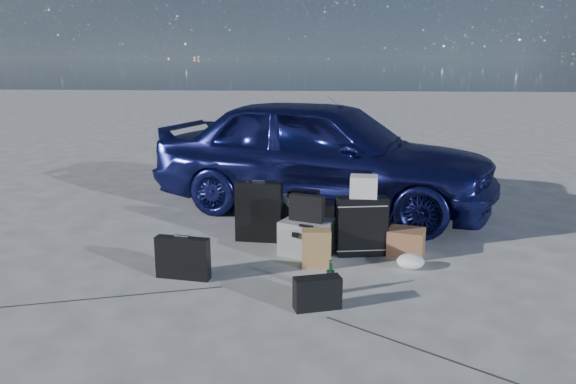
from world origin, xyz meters
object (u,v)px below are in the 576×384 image
object	(u,v)px
cardboard_box	(406,242)
green_bottle	(330,278)
pelican_case	(307,237)
briefcase	(183,258)
suitcase_left	(259,211)
suitcase_right	(362,226)
duffel_bag	(302,218)
car	(323,154)

from	to	relation	value
cardboard_box	green_bottle	size ratio (longest dim) A/B	1.27
pelican_case	green_bottle	distance (m)	0.99
briefcase	cardboard_box	bearing A→B (deg)	29.65
pelican_case	suitcase_left	distance (m)	0.68
suitcase_left	cardboard_box	world-z (taller)	suitcase_left
briefcase	suitcase_right	bearing A→B (deg)	33.75
duffel_bag	pelican_case	bearing A→B (deg)	-81.58
duffel_bag	cardboard_box	xyz separation A→B (m)	(1.08, -0.58, -0.05)
pelican_case	suitcase_left	xyz separation A→B (m)	(-0.53, 0.39, 0.15)
pelican_case	suitcase_right	world-z (taller)	suitcase_right
car	pelican_case	bearing A→B (deg)	-166.11
briefcase	suitcase_right	distance (m)	1.78
pelican_case	cardboard_box	bearing A→B (deg)	26.00
pelican_case	cardboard_box	xyz separation A→B (m)	(0.99, 0.05, -0.04)
briefcase	car	bearing A→B (deg)	72.76
pelican_case	suitcase_left	bearing A→B (deg)	166.36
suitcase_right	duffel_bag	world-z (taller)	suitcase_right
green_bottle	suitcase_right	bearing A→B (deg)	72.96
briefcase	green_bottle	xyz separation A→B (m)	(1.31, -0.23, -0.05)
car	cardboard_box	distance (m)	1.96
car	pelican_case	world-z (taller)	car
pelican_case	suitcase_left	size ratio (longest dim) A/B	0.74
duffel_bag	briefcase	bearing A→B (deg)	-125.11
duffel_bag	green_bottle	distance (m)	1.63
suitcase_right	green_bottle	distance (m)	1.04
suitcase_left	cardboard_box	bearing A→B (deg)	-8.48
cardboard_box	green_bottle	xyz separation A→B (m)	(-0.75, -1.02, 0.01)
car	green_bottle	xyz separation A→B (m)	(0.12, -2.67, -0.59)
suitcase_left	car	bearing A→B (deg)	67.80
car	briefcase	size ratio (longest dim) A/B	8.81
pelican_case	briefcase	xyz separation A→B (m)	(-1.07, -0.73, 0.02)
pelican_case	suitcase_right	xyz separation A→B (m)	(0.54, 0.02, 0.12)
car	suitcase_right	xyz separation A→B (m)	(0.42, -1.69, -0.44)
pelican_case	duffel_bag	bearing A→B (deg)	120.86
suitcase_left	cardboard_box	distance (m)	1.56
car	suitcase_right	size ratio (longest dim) A/B	7.28
pelican_case	briefcase	world-z (taller)	briefcase
suitcase_left	suitcase_right	size ratio (longest dim) A/B	1.09
car	suitcase_left	size ratio (longest dim) A/B	6.68
suitcase_right	briefcase	bearing A→B (deg)	-164.69
suitcase_left	suitcase_right	bearing A→B (deg)	-15.12
briefcase	cardboard_box	xyz separation A→B (m)	(2.05, 0.79, -0.06)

